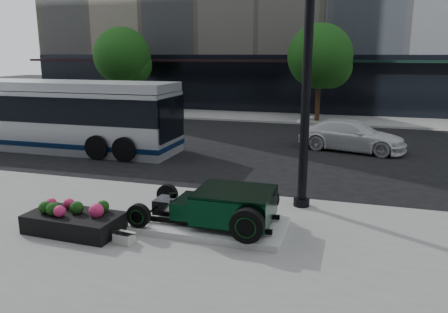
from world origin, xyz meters
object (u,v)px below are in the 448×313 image
(lamppost, at_px, (307,68))
(white_sedan, at_px, (352,135))
(hot_rod, at_px, (225,205))
(transit_bus, at_px, (44,114))
(flower_planter, at_px, (74,221))

(lamppost, xyz_separation_m, white_sedan, (1.13, 8.05, -3.05))
(hot_rod, distance_m, lamppost, 3.96)
(transit_bus, bearing_deg, flower_planter, -48.51)
(hot_rod, height_order, transit_bus, transit_bus)
(lamppost, height_order, transit_bus, lamppost)
(transit_bus, bearing_deg, white_sedan, 14.40)
(transit_bus, bearing_deg, hot_rod, -33.71)
(lamppost, height_order, flower_planter, lamppost)
(lamppost, xyz_separation_m, transit_bus, (-11.76, 4.74, -2.21))
(flower_planter, bearing_deg, lamppost, 34.57)
(flower_planter, xyz_separation_m, transit_bus, (-7.06, 7.98, 1.11))
(lamppost, bearing_deg, transit_bus, 158.05)
(transit_bus, xyz_separation_m, white_sedan, (12.89, 3.31, -0.84))
(lamppost, relative_size, white_sedan, 1.73)
(hot_rod, bearing_deg, flower_planter, -160.94)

